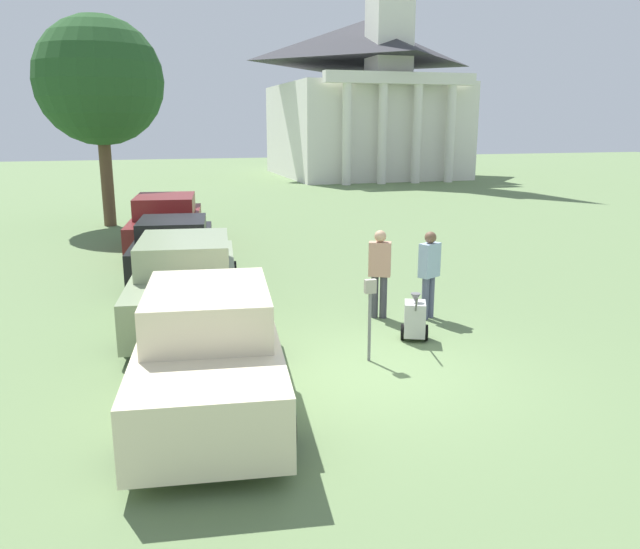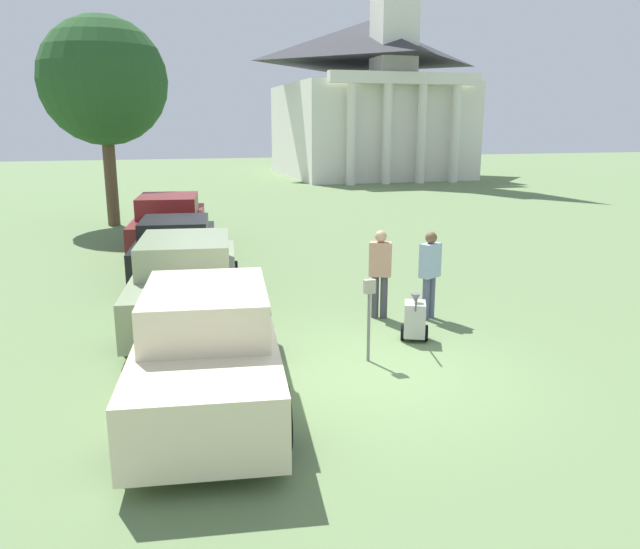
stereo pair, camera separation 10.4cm
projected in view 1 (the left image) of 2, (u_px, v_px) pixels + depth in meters
ground_plane at (374, 371)px, 9.57m from camera, size 120.00×120.00×0.00m
parked_car_cream at (210, 347)px, 8.42m from camera, size 2.39×5.10×1.64m
parked_car_sage at (186, 280)px, 12.07m from camera, size 2.52×5.44×1.60m
parked_car_black at (174, 248)px, 15.60m from camera, size 2.40×4.85×1.42m
parked_car_maroon at (167, 224)px, 18.69m from camera, size 2.55×5.49×1.63m
parking_meter at (370, 305)px, 9.77m from camera, size 0.18×0.09×1.34m
person_worker at (380, 268)px, 11.97m from camera, size 0.47×0.38×1.73m
person_supervisor at (429, 269)px, 11.94m from camera, size 0.47×0.39×1.71m
equipment_cart at (415, 319)px, 10.86m from camera, size 0.59×0.98×1.00m
church at (365, 90)px, 43.59m from camera, size 11.75×13.17×25.21m
shade_tree at (99, 82)px, 21.91m from camera, size 4.48×4.48×7.38m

